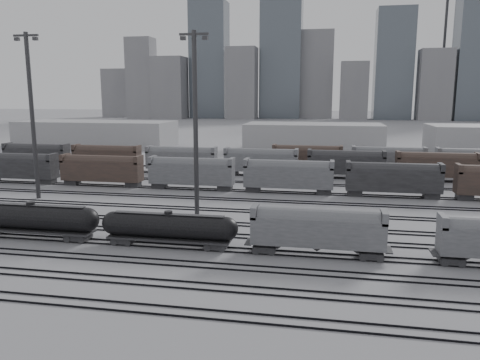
% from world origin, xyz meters
% --- Properties ---
extents(ground, '(900.00, 900.00, 0.00)m').
position_xyz_m(ground, '(0.00, 0.00, 0.00)').
color(ground, '#A2A2A7').
rests_on(ground, ground).
extents(tracks, '(220.00, 71.50, 0.16)m').
position_xyz_m(tracks, '(0.00, 17.50, 0.08)').
color(tracks, black).
rests_on(tracks, ground).
extents(tank_car_a, '(16.65, 2.78, 4.12)m').
position_xyz_m(tank_car_a, '(-19.01, 1.00, 2.38)').
color(tank_car_a, black).
rests_on(tank_car_a, ground).
extents(tank_car_b, '(15.44, 2.57, 3.82)m').
position_xyz_m(tank_car_b, '(-2.37, 1.00, 2.21)').
color(tank_car_b, black).
rests_on(tank_car_b, ground).
extents(hopper_car_a, '(13.69, 2.72, 4.90)m').
position_xyz_m(hopper_car_a, '(13.66, 1.00, 3.02)').
color(hopper_car_a, black).
rests_on(hopper_car_a, ground).
extents(light_mast_b, '(4.13, 0.66, 25.84)m').
position_xyz_m(light_mast_b, '(-31.29, 20.42, 13.71)').
color(light_mast_b, '#333235').
rests_on(light_mast_b, ground).
extents(light_mast_c, '(3.94, 0.63, 24.64)m').
position_xyz_m(light_mast_c, '(-3.05, 14.47, 13.07)').
color(light_mast_c, '#333235').
rests_on(light_mast_c, ground).
extents(bg_string_near, '(151.00, 3.00, 5.60)m').
position_xyz_m(bg_string_near, '(8.00, 32.00, 2.80)').
color(bg_string_near, slate).
rests_on(bg_string_near, ground).
extents(bg_string_mid, '(151.00, 3.00, 5.60)m').
position_xyz_m(bg_string_mid, '(18.00, 48.00, 2.80)').
color(bg_string_mid, black).
rests_on(bg_string_mid, ground).
extents(bg_string_far, '(66.00, 3.00, 5.60)m').
position_xyz_m(bg_string_far, '(35.50, 56.00, 2.80)').
color(bg_string_far, '#4B3830').
rests_on(bg_string_far, ground).
extents(warehouse_left, '(50.00, 18.00, 8.00)m').
position_xyz_m(warehouse_left, '(-60.00, 95.00, 4.00)').
color(warehouse_left, '#A8A8AA').
rests_on(warehouse_left, ground).
extents(warehouse_mid, '(40.00, 18.00, 8.00)m').
position_xyz_m(warehouse_mid, '(10.00, 95.00, 4.00)').
color(warehouse_mid, '#A8A8AA').
rests_on(warehouse_mid, ground).
extents(skyline, '(316.00, 22.40, 95.00)m').
position_xyz_m(skyline, '(10.84, 280.00, 34.73)').
color(skyline, gray).
rests_on(skyline, ground).
extents(crane_left, '(42.00, 1.80, 100.00)m').
position_xyz_m(crane_left, '(-28.74, 305.00, 57.39)').
color(crane_left, '#333235').
rests_on(crane_left, ground).
extents(crane_right, '(42.00, 1.80, 100.00)m').
position_xyz_m(crane_right, '(91.26, 305.00, 57.39)').
color(crane_right, '#333235').
rests_on(crane_right, ground).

